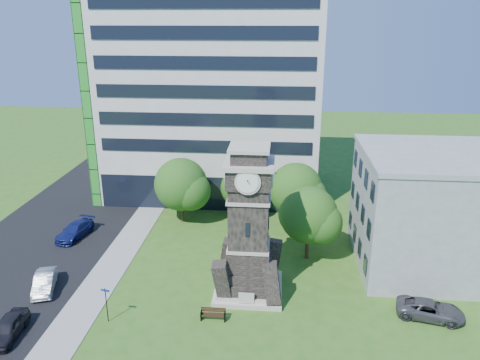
# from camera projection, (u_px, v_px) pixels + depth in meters

# --- Properties ---
(ground) EXTENTS (160.00, 160.00, 0.00)m
(ground) POSITION_uv_depth(u_px,v_px,m) (209.00, 303.00, 36.55)
(ground) COLOR #2F5D1A
(ground) RESTS_ON ground
(sidewalk) EXTENTS (3.00, 70.00, 0.06)m
(sidewalk) POSITION_uv_depth(u_px,v_px,m) (112.00, 265.00, 42.02)
(sidewalk) COLOR gray
(sidewalk) RESTS_ON ground
(street) EXTENTS (14.00, 80.00, 0.02)m
(street) POSITION_uv_depth(u_px,v_px,m) (22.00, 261.00, 42.72)
(street) COLOR black
(street) RESTS_ON ground
(clock_tower) EXTENTS (5.40, 5.40, 12.22)m
(clock_tower) POSITION_uv_depth(u_px,v_px,m) (249.00, 232.00, 36.43)
(clock_tower) COLOR #BCB5A4
(clock_tower) RESTS_ON ground
(office_tall) EXTENTS (26.20, 15.11, 28.60)m
(office_tall) POSITION_uv_depth(u_px,v_px,m) (212.00, 77.00, 56.40)
(office_tall) COLOR silver
(office_tall) RESTS_ON ground
(office_low) EXTENTS (15.20, 12.20, 10.40)m
(office_low) POSITION_uv_depth(u_px,v_px,m) (448.00, 210.00, 40.71)
(office_low) COLOR #A2A5A8
(office_low) RESTS_ON ground
(car_street_south) EXTENTS (1.95, 4.28, 1.42)m
(car_street_south) POSITION_uv_depth(u_px,v_px,m) (8.00, 328.00, 32.48)
(car_street_south) COLOR black
(car_street_south) RESTS_ON ground
(car_street_mid) EXTENTS (2.67, 4.45, 1.39)m
(car_street_mid) POSITION_uv_depth(u_px,v_px,m) (45.00, 282.00, 38.10)
(car_street_mid) COLOR #9EA0A5
(car_street_mid) RESTS_ON ground
(car_street_north) EXTENTS (2.91, 5.21, 1.43)m
(car_street_north) POSITION_uv_depth(u_px,v_px,m) (75.00, 231.00, 47.24)
(car_street_north) COLOR navy
(car_street_north) RESTS_ON ground
(car_east_lot) EXTENTS (5.21, 3.23, 1.35)m
(car_east_lot) POSITION_uv_depth(u_px,v_px,m) (430.00, 310.00, 34.56)
(car_east_lot) COLOR #464549
(car_east_lot) RESTS_ON ground
(park_bench) EXTENTS (1.86, 0.50, 0.96)m
(park_bench) POSITION_uv_depth(u_px,v_px,m) (213.00, 314.00, 34.37)
(park_bench) COLOR black
(park_bench) RESTS_ON ground
(street_sign) EXTENTS (0.67, 0.07, 2.78)m
(street_sign) POSITION_uv_depth(u_px,v_px,m) (106.00, 301.00, 33.77)
(street_sign) COLOR black
(street_sign) RESTS_ON ground
(tree_nw) EXTENTS (6.22, 5.65, 7.13)m
(tree_nw) POSITION_uv_depth(u_px,v_px,m) (182.00, 186.00, 49.73)
(tree_nw) COLOR #332114
(tree_nw) RESTS_ON ground
(tree_nc) EXTENTS (4.67, 4.24, 5.74)m
(tree_nc) POSITION_uv_depth(u_px,v_px,m) (241.00, 189.00, 50.71)
(tree_nc) COLOR #332114
(tree_nc) RESTS_ON ground
(tree_ne) EXTENTS (6.07, 5.52, 7.15)m
(tree_ne) POSITION_uv_depth(u_px,v_px,m) (296.00, 191.00, 48.01)
(tree_ne) COLOR #332114
(tree_ne) RESTS_ON ground
(tree_east) EXTENTS (5.73, 5.21, 6.96)m
(tree_east) POSITION_uv_depth(u_px,v_px,m) (309.00, 217.00, 41.95)
(tree_east) COLOR #332114
(tree_east) RESTS_ON ground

